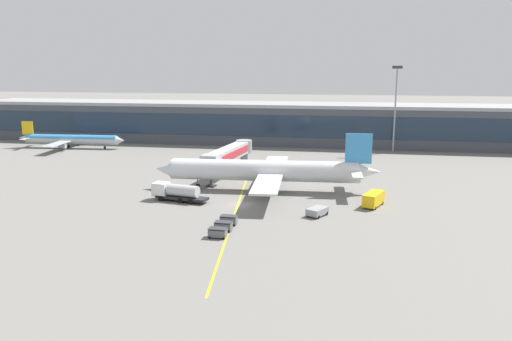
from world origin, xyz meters
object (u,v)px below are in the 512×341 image
at_px(pushback_tug, 317,211).
at_px(baggage_cart_2, 229,220).
at_px(baggage_cart_0, 218,233).
at_px(commuter_jet_far, 71,139).
at_px(fuel_tanker, 176,192).
at_px(baggage_cart_1, 223,226).
at_px(main_airliner, 266,171).
at_px(lavatory_truck, 374,198).

height_order(pushback_tug, baggage_cart_2, baggage_cart_2).
distance_m(baggage_cart_0, commuter_jet_far, 96.57).
bearing_deg(fuel_tanker, pushback_tug, -11.35).
xyz_separation_m(pushback_tug, baggage_cart_1, (-13.73, -10.32, -0.07)).
distance_m(baggage_cart_1, commuter_jet_far, 94.27).
relative_size(main_airliner, lavatory_truck, 7.30).
height_order(main_airliner, baggage_cart_0, main_airliner).
relative_size(lavatory_truck, baggage_cart_1, 2.31).
distance_m(pushback_tug, baggage_cart_0, 19.34).
xyz_separation_m(fuel_tanker, lavatory_truck, (36.15, 2.59, -0.32)).
height_order(fuel_tanker, baggage_cart_2, fuel_tanker).
height_order(lavatory_truck, commuter_jet_far, commuter_jet_far).
bearing_deg(pushback_tug, fuel_tanker, 168.65).
bearing_deg(main_airliner, baggage_cart_2, -95.88).
relative_size(main_airliner, commuter_jet_far, 1.34).
height_order(baggage_cart_2, commuter_jet_far, commuter_jet_far).
xyz_separation_m(main_airliner, baggage_cart_2, (-2.39, -23.19, -3.35)).
distance_m(baggage_cart_2, commuter_jet_far, 92.02).
bearing_deg(pushback_tug, main_airliner, 124.95).
distance_m(lavatory_truck, pushback_tug, 12.54).
xyz_separation_m(main_airliner, baggage_cart_1, (-2.50, -26.39, -3.35)).
bearing_deg(fuel_tanker, baggage_cart_2, -44.14).
distance_m(main_airliner, pushback_tug, 19.88).
relative_size(main_airliner, pushback_tug, 10.26).
xyz_separation_m(lavatory_truck, pushback_tug, (-9.72, -7.90, -0.57)).
bearing_deg(lavatory_truck, baggage_cart_2, -147.24).
xyz_separation_m(lavatory_truck, baggage_cart_0, (-23.56, -21.42, -0.64)).
relative_size(main_airliner, baggage_cart_2, 16.85).
xyz_separation_m(pushback_tug, baggage_cart_0, (-13.84, -13.52, -0.07)).
distance_m(lavatory_truck, baggage_cart_0, 31.85).
xyz_separation_m(baggage_cart_0, baggage_cart_2, (0.22, 6.40, 0.00)).
bearing_deg(baggage_cart_0, baggage_cart_1, 88.07).
distance_m(main_airliner, baggage_cart_1, 26.72).
bearing_deg(lavatory_truck, main_airliner, 158.70).
bearing_deg(pushback_tug, baggage_cart_1, -143.06).
bearing_deg(commuter_jet_far, baggage_cart_0, -48.60).
xyz_separation_m(fuel_tanker, commuter_jet_far, (-51.25, 53.60, 0.96)).
bearing_deg(baggage_cart_0, fuel_tanker, 123.78).
xyz_separation_m(pushback_tug, baggage_cart_2, (-13.62, -7.12, -0.07)).
relative_size(lavatory_truck, baggage_cart_2, 2.31).
distance_m(fuel_tanker, commuter_jet_far, 74.16).
relative_size(pushback_tug, commuter_jet_far, 0.13).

